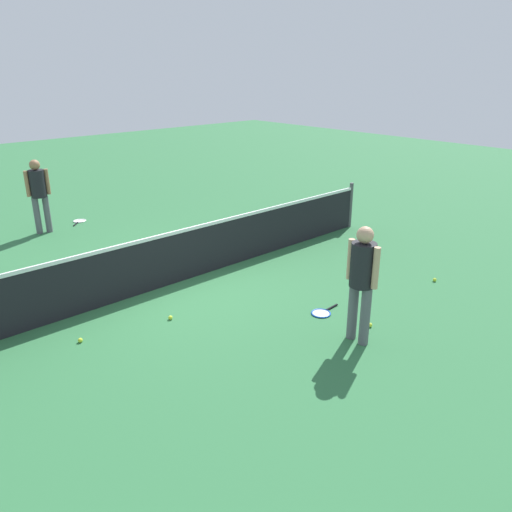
# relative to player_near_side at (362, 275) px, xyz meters

# --- Properties ---
(ground_plane) EXTENTS (40.00, 40.00, 0.00)m
(ground_plane) POSITION_rel_player_near_side_xyz_m (-0.75, 3.45, -1.01)
(ground_plane) COLOR #2D6B3D
(court_net) EXTENTS (10.09, 0.09, 1.07)m
(court_net) POSITION_rel_player_near_side_xyz_m (-0.75, 3.45, -0.51)
(court_net) COLOR #4C4C51
(court_net) RESTS_ON ground_plane
(player_near_side) EXTENTS (0.35, 0.52, 1.70)m
(player_near_side) POSITION_rel_player_near_side_xyz_m (0.00, 0.00, 0.00)
(player_near_side) COLOR #595960
(player_near_side) RESTS_ON ground_plane
(player_far_side) EXTENTS (0.53, 0.40, 1.70)m
(player_far_side) POSITION_rel_player_near_side_xyz_m (-1.39, 7.95, 0.00)
(player_far_side) COLOR #595960
(player_far_side) RESTS_ON ground_plane
(tennis_racket_near_player) EXTENTS (0.59, 0.33, 0.03)m
(tennis_racket_near_player) POSITION_rel_player_near_side_xyz_m (0.27, 0.88, -1.00)
(tennis_racket_near_player) COLOR blue
(tennis_racket_near_player) RESTS_ON ground_plane
(tennis_racket_far_player) EXTENTS (0.53, 0.54, 0.03)m
(tennis_racket_far_player) POSITION_rel_player_near_side_xyz_m (-0.42, 8.24, -1.00)
(tennis_racket_far_player) COLOR white
(tennis_racket_far_player) RESTS_ON ground_plane
(tennis_ball_by_net) EXTENTS (0.07, 0.07, 0.07)m
(tennis_ball_by_net) POSITION_rel_player_near_side_xyz_m (0.46, 0.11, -0.98)
(tennis_ball_by_net) COLOR #C6E033
(tennis_ball_by_net) RESTS_ON ground_plane
(tennis_ball_midcourt) EXTENTS (0.07, 0.07, 0.07)m
(tennis_ball_midcourt) POSITION_rel_player_near_side_xyz_m (-1.62, 2.32, -0.98)
(tennis_ball_midcourt) COLOR #C6E033
(tennis_ball_midcourt) RESTS_ON ground_plane
(tennis_ball_baseline) EXTENTS (0.07, 0.07, 0.07)m
(tennis_ball_baseline) POSITION_rel_player_near_side_xyz_m (2.62, 1.82, -0.98)
(tennis_ball_baseline) COLOR #C6E033
(tennis_ball_baseline) RESTS_ON ground_plane
(tennis_ball_stray_left) EXTENTS (0.07, 0.07, 0.07)m
(tennis_ball_stray_left) POSITION_rel_player_near_side_xyz_m (2.74, 0.33, -0.98)
(tennis_ball_stray_left) COLOR #C6E033
(tennis_ball_stray_left) RESTS_ON ground_plane
(tennis_ball_stray_right) EXTENTS (0.07, 0.07, 0.07)m
(tennis_ball_stray_right) POSITION_rel_player_near_side_xyz_m (-2.94, 2.60, -0.98)
(tennis_ball_stray_right) COLOR #C6E033
(tennis_ball_stray_right) RESTS_ON ground_plane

